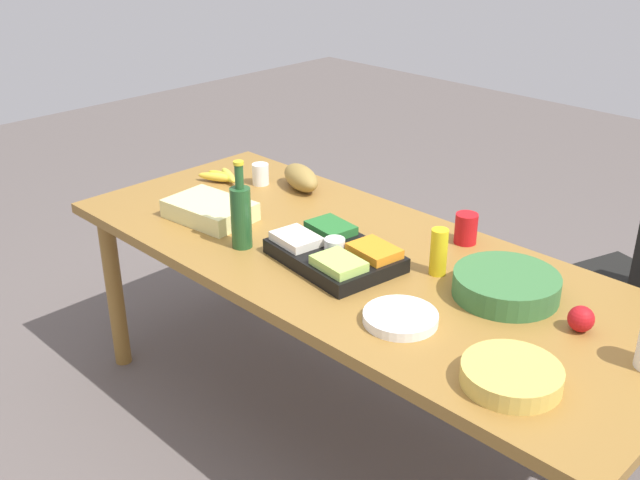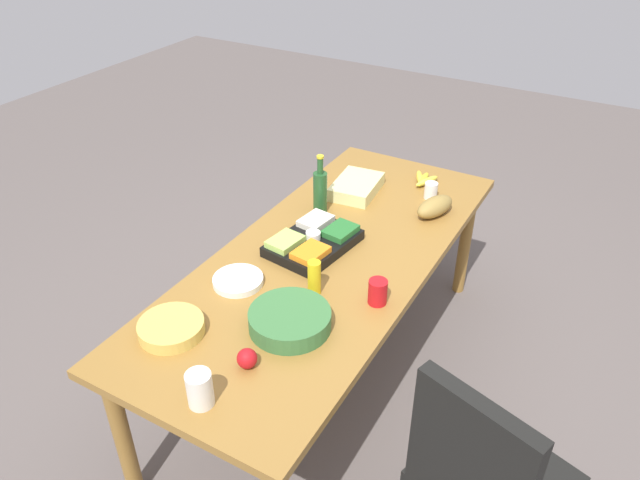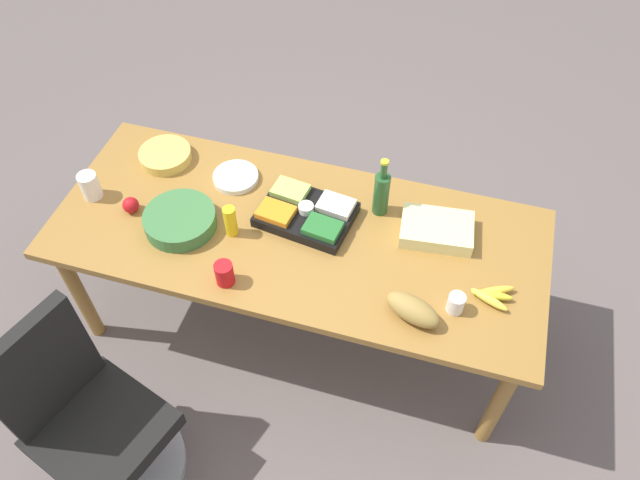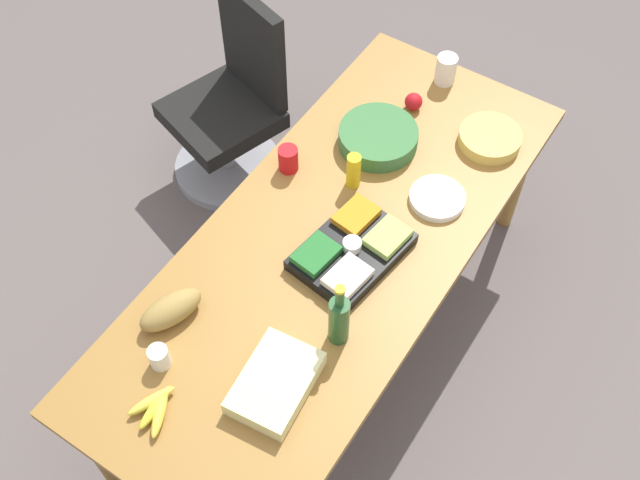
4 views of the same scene
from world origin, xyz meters
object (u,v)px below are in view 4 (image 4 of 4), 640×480
veggie_tray (352,250)px  apple_red (414,102)px  mayo_jar (446,70)px  chip_bowl (490,138)px  banana_bunch (155,407)px  wine_bottle (339,319)px  paper_cup (159,357)px  salad_bowl (378,137)px  office_chair (232,115)px  paper_plate_stack (437,198)px  conference_table (334,253)px  sheet_cake (275,383)px  bread_loaf (171,310)px  red_solo_cup (288,159)px  mustard_bottle (354,171)px

veggie_tray → apple_red: veggie_tray is taller
mayo_jar → chip_bowl: 0.40m
veggie_tray → mayo_jar: size_ratio=3.40×
banana_bunch → wine_bottle: size_ratio=0.60×
paper_cup → salad_bowl: paper_cup is taller
office_chair → paper_plate_stack: (0.21, 1.21, 0.40)m
conference_table → salad_bowl: (-0.52, -0.12, 0.11)m
paper_cup → apple_red: bearing=175.4°
apple_red → wine_bottle: bearing=16.4°
conference_table → office_chair: (-0.60, -0.98, -0.31)m
office_chair → paper_cup: (1.35, 0.76, 0.43)m
veggie_tray → banana_bunch: size_ratio=2.42×
sheet_cake → apple_red: (-1.38, -0.25, 0.00)m
paper_cup → conference_table: bearing=163.8°
salad_bowl → wine_bottle: wine_bottle is taller
paper_plate_stack → banana_bunch: bearing=-15.5°
apple_red → paper_plate_stack: size_ratio=0.35×
paper_cup → salad_bowl: size_ratio=0.27×
salad_bowl → bread_loaf: bearing=-9.4°
veggie_tray → red_solo_cup: size_ratio=4.15×
office_chair → salad_bowl: office_chair is taller
banana_bunch → mustard_bottle: bearing=178.4°
conference_table → paper_plate_stack: 0.46m
banana_bunch → sheet_cake: bearing=135.0°
office_chair → veggie_tray: size_ratio=2.18×
salad_bowl → apple_red: 0.26m
red_solo_cup → wine_bottle: 0.79m
wine_bottle → mustard_bottle: bearing=-152.4°
chip_bowl → mustard_bottle: bearing=-35.6°
mayo_jar → apple_red: bearing=-8.7°
veggie_tray → apple_red: size_ratio=6.01×
paper_cup → sheet_cake: bearing=110.5°
sheet_cake → banana_bunch: sheet_cake is taller
paper_cup → salad_bowl: (-1.27, 0.10, -0.01)m
red_solo_cup → bread_loaf: (0.79, 0.05, -0.01)m
mustard_bottle → paper_plate_stack: mustard_bottle is taller
mayo_jar → paper_plate_stack: 0.68m
mayo_jar → chip_bowl: mayo_jar is taller
mustard_bottle → paper_cup: mustard_bottle is taller
office_chair → veggie_tray: 1.30m
office_chair → veggie_tray: bearing=60.0°
conference_table → banana_bunch: (0.89, -0.12, 0.10)m
veggie_tray → paper_plate_stack: 0.43m
sheet_cake → conference_table: bearing=-165.3°
red_solo_cup → chip_bowl: bearing=132.8°
paper_cup → red_solo_cup: size_ratio=0.82×
paper_cup → wine_bottle: bearing=132.9°
banana_bunch → bread_loaf: bearing=-149.2°
mustard_bottle → veggie_tray: bearing=31.0°
veggie_tray → paper_cup: (0.73, -0.31, 0.01)m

